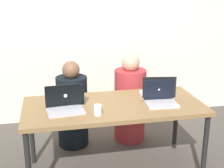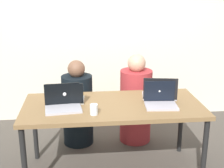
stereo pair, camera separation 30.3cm
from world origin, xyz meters
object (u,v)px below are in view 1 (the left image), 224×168
object	(u,v)px
laptop_back_right	(158,92)
laptop_front_right	(161,99)
laptop_front_left	(65,106)
laptop_back_left	(66,100)
water_glass_left	(98,111)
person_on_left	(72,109)
person_on_right	(130,102)

from	to	relation	value
laptop_back_right	laptop_front_right	bearing A→B (deg)	88.53
laptop_front_left	laptop_back_right	size ratio (longest dim) A/B	0.95
laptop_front_left	laptop_back_right	world-z (taller)	laptop_back_right
laptop_back_left	water_glass_left	world-z (taller)	laptop_back_left
laptop_front_left	person_on_left	bearing A→B (deg)	74.21
person_on_right	laptop_front_right	world-z (taller)	person_on_right
laptop_front_right	laptop_front_left	xyz separation A→B (m)	(-0.92, 0.01, 0.00)
laptop_back_left	person_on_left	bearing A→B (deg)	-96.87
laptop_front_left	water_glass_left	world-z (taller)	laptop_front_left
laptop_front_left	water_glass_left	distance (m)	0.33
water_glass_left	laptop_front_right	bearing A→B (deg)	13.68
laptop_front_right	laptop_front_left	world-z (taller)	laptop_front_left
person_on_left	laptop_front_left	size ratio (longest dim) A/B	2.93
laptop_back_right	person_on_left	bearing A→B (deg)	-24.23
laptop_back_right	water_glass_left	xyz separation A→B (m)	(-0.68, -0.35, -0.01)
laptop_back_left	laptop_back_right	world-z (taller)	laptop_back_right
laptop_front_right	person_on_left	bearing A→B (deg)	140.88
water_glass_left	person_on_right	bearing A→B (deg)	59.30
person_on_left	person_on_right	distance (m)	0.70
laptop_front_left	laptop_back_right	distance (m)	0.98
person_on_right	person_on_left	bearing A→B (deg)	-7.28
person_on_left	laptop_front_left	xyz separation A→B (m)	(-0.12, -0.75, 0.34)
person_on_right	laptop_front_left	xyz separation A→B (m)	(-0.82, -0.75, 0.31)
person_on_left	laptop_front_left	distance (m)	0.83
laptop_front_right	laptop_back_right	bearing A→B (deg)	83.34
laptop_back_left	laptop_front_left	distance (m)	0.16
person_on_left	person_on_right	bearing A→B (deg)	-163.36
laptop_back_left	laptop_front_left	xyz separation A→B (m)	(-0.02, -0.16, 0.00)
laptop_back_left	laptop_back_right	distance (m)	0.94
laptop_back_right	laptop_front_left	bearing A→B (deg)	20.49
laptop_back_left	laptop_front_left	bearing A→B (deg)	85.70
person_on_left	water_glass_left	bearing A→B (deg)	116.33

